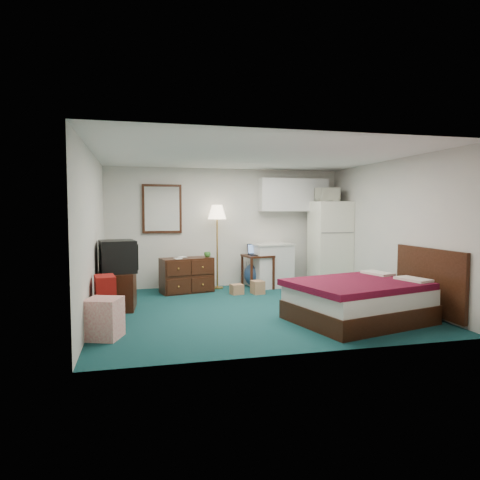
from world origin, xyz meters
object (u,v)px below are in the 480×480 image
object	(u,v)px
floor_lamp	(217,247)
bed	(358,301)
tv_stand	(116,291)
desk	(258,272)
suitcase	(105,300)
fridge	(330,244)
kitchen_counter	(271,266)
dresser	(187,275)

from	to	relation	value
floor_lamp	bed	distance (m)	3.50
floor_lamp	tv_stand	world-z (taller)	floor_lamp
desk	suitcase	world-z (taller)	desk
desk	bed	distance (m)	2.97
desk	bed	xyz separation A→B (m)	(0.71, -2.88, -0.06)
fridge	tv_stand	world-z (taller)	fridge
kitchen_counter	fridge	size ratio (longest dim) A/B	0.49
floor_lamp	fridge	size ratio (longest dim) A/B	0.96
bed	suitcase	world-z (taller)	suitcase
kitchen_counter	desk	bearing A→B (deg)	-167.74
fridge	suitcase	distance (m)	4.93
floor_lamp	fridge	distance (m)	2.40
floor_lamp	bed	world-z (taller)	floor_lamp
dresser	suitcase	bearing A→B (deg)	-136.84
dresser	desk	distance (m)	1.48
kitchen_counter	bed	world-z (taller)	kitchen_counter
floor_lamp	desk	bearing A→B (deg)	-14.84
dresser	bed	distance (m)	3.55
desk	fridge	xyz separation A→B (m)	(1.56, -0.12, 0.55)
desk	kitchen_counter	size ratio (longest dim) A/B	0.78
floor_lamp	tv_stand	bearing A→B (deg)	-142.63
dresser	fridge	bearing A→B (deg)	-13.68
fridge	kitchen_counter	bearing A→B (deg)	169.89
desk	suitcase	size ratio (longest dim) A/B	1.00
desk	fridge	bearing A→B (deg)	-12.88
floor_lamp	desk	size ratio (longest dim) A/B	2.48
desk	fridge	world-z (taller)	fridge
tv_stand	suitcase	world-z (taller)	suitcase
dresser	tv_stand	xyz separation A→B (m)	(-1.29, -1.19, -0.04)
floor_lamp	kitchen_counter	distance (m)	1.21
dresser	floor_lamp	size ratio (longest dim) A/B	0.58
dresser	tv_stand	bearing A→B (deg)	-150.42
dresser	kitchen_counter	world-z (taller)	kitchen_counter
fridge	tv_stand	size ratio (longest dim) A/B	2.71
dresser	floor_lamp	world-z (taller)	floor_lamp
bed	suitcase	size ratio (longest dim) A/B	2.63
fridge	bed	size ratio (longest dim) A/B	0.99
desk	bed	size ratio (longest dim) A/B	0.38
kitchen_counter	suitcase	bearing A→B (deg)	-153.99
desk	suitcase	xyz separation A→B (m)	(-2.88, -2.18, -0.00)
fridge	tv_stand	bearing A→B (deg)	-163.69
desk	kitchen_counter	bearing A→B (deg)	13.54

